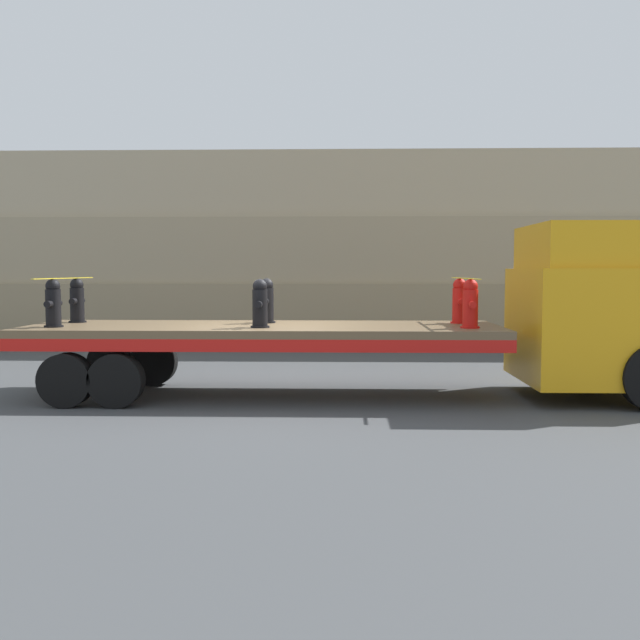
{
  "coord_description": "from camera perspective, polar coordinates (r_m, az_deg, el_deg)",
  "views": [
    {
      "loc": [
        1.34,
        -12.25,
        2.18
      ],
      "look_at": [
        0.98,
        0.0,
        1.33
      ],
      "focal_mm": 40.0,
      "sensor_mm": 36.0,
      "label": 1
    }
  ],
  "objects": [
    {
      "name": "fire_hydrant_red_near_2",
      "position": [
        11.91,
        11.93,
        1.23
      ],
      "size": [
        0.31,
        0.52,
        0.8
      ],
      "color": "red",
      "rests_on": "flatbed_trailer"
    },
    {
      "name": "flatbed_trailer",
      "position": [
        12.46,
        -7.41,
        -1.57
      ],
      "size": [
        8.11,
        2.55,
        1.24
      ],
      "color": "brown",
      "rests_on": "ground_plane"
    },
    {
      "name": "fire_hydrant_black_far_0",
      "position": [
        13.67,
        -18.86,
        1.44
      ],
      "size": [
        0.31,
        0.52,
        0.8
      ],
      "color": "black",
      "rests_on": "flatbed_trailer"
    },
    {
      "name": "ground_plane",
      "position": [
        12.51,
        -4.5,
        -6.07
      ],
      "size": [
        120.0,
        120.0,
        0.0
      ],
      "primitive_type": "plane",
      "color": "#3F4244"
    },
    {
      "name": "cargo_strap_middle",
      "position": [
        12.43,
        11.52,
        3.29
      ],
      "size": [
        0.05,
        2.64,
        0.01
      ],
      "color": "yellow",
      "rests_on": "fire_hydrant_red_near_2"
    },
    {
      "name": "fire_hydrant_black_near_1",
      "position": [
        11.8,
        -4.83,
        1.27
      ],
      "size": [
        0.31,
        0.52,
        0.8
      ],
      "color": "black",
      "rests_on": "flatbed_trailer"
    },
    {
      "name": "fire_hydrant_red_far_2",
      "position": [
        12.97,
        11.09,
        1.45
      ],
      "size": [
        0.31,
        0.52,
        0.8
      ],
      "color": "red",
      "rests_on": "flatbed_trailer"
    },
    {
      "name": "truck_cab",
      "position": [
        13.05,
        21.71,
        0.71
      ],
      "size": [
        2.63,
        2.68,
        2.95
      ],
      "color": "orange",
      "rests_on": "ground_plane"
    },
    {
      "name": "rock_cliff",
      "position": [
        20.91,
        -1.98,
        5.48
      ],
      "size": [
        60.0,
        3.3,
        5.47
      ],
      "color": "gray",
      "rests_on": "ground_plane"
    },
    {
      "name": "cargo_strap_rear",
      "position": [
        13.15,
        -19.72,
        3.17
      ],
      "size": [
        0.05,
        2.64,
        0.01
      ],
      "color": "yellow",
      "rests_on": "fire_hydrant_black_near_0"
    },
    {
      "name": "fire_hydrant_black_far_1",
      "position": [
        12.87,
        -4.28,
        1.5
      ],
      "size": [
        0.31,
        0.52,
        0.8
      ],
      "color": "black",
      "rests_on": "flatbed_trailer"
    },
    {
      "name": "fire_hydrant_black_near_0",
      "position": [
        12.67,
        -20.56,
        1.22
      ],
      "size": [
        0.31,
        0.52,
        0.8
      ],
      "color": "black",
      "rests_on": "flatbed_trailer"
    }
  ]
}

